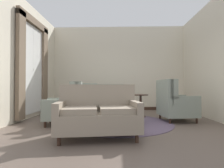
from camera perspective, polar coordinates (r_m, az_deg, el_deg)
ground at (r=4.35m, az=2.01°, el=-13.01°), size 8.32×8.32×0.00m
wall_back at (r=7.26m, az=1.95°, el=5.03°), size 5.41×0.08×3.33m
wall_left at (r=5.82m, az=-25.03°, el=6.62°), size 0.08×4.16×3.33m
wall_right at (r=5.83m, az=28.94°, el=6.64°), size 0.08×4.16×3.33m
baseboard_back at (r=7.22m, az=1.95°, el=-7.71°), size 5.25×0.03×0.12m
area_rug at (r=4.64m, az=2.00°, el=-12.16°), size 2.70×2.70×0.01m
window_with_curtains at (r=5.88m, az=-23.62°, el=5.75°), size 0.12×1.82×2.88m
coffee_table at (r=4.52m, az=3.21°, el=-7.46°), size 0.88×0.88×0.48m
porcelain_vase at (r=4.49m, az=3.36°, el=-4.31°), size 0.17×0.17×0.38m
settee at (r=3.28m, az=-4.44°, el=-9.68°), size 1.54×0.98×0.96m
armchair_beside_settee at (r=4.54m, az=-14.03°, el=-6.93°), size 0.98×0.85×1.03m
armchair_back_corner at (r=5.65m, az=-9.92°, el=-5.81°), size 1.16×1.16×1.02m
armchair_far_left at (r=5.10m, az=19.06°, el=-5.99°), size 0.95×0.95×1.10m
armchair_near_sideboard at (r=6.04m, az=-0.73°, el=-5.56°), size 0.93×0.96×1.00m
side_table at (r=5.49m, az=9.05°, el=-6.15°), size 0.46×0.46×0.69m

